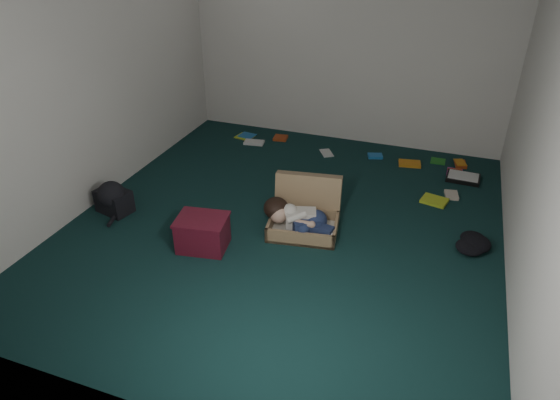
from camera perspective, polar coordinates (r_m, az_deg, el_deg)
The scene contains 12 objects.
floor at distance 4.87m, azimuth 0.60°, elevation -2.73°, with size 4.50×4.50×0.00m, color #0F2C2B.
wall_back at distance 6.40m, azimuth 7.71°, elevation 17.77°, with size 4.50×4.50×0.00m, color white.
wall_front at distance 2.49m, azimuth -16.72°, elevation -3.88°, with size 4.50×4.50×0.00m, color white.
wall_left at distance 5.28m, azimuth -20.85°, elevation 13.51°, with size 4.50×4.50×0.00m, color white.
wall_right at distance 4.14m, azimuth 28.07°, elevation 7.64°, with size 4.50×4.50×0.00m, color white.
suitcase at distance 4.77m, azimuth 2.90°, elevation -1.52°, with size 0.73×0.72×0.47m.
person at distance 4.62m, azimuth 2.08°, elevation -2.07°, with size 0.71×0.34×0.29m.
maroon_bin at distance 4.51m, azimuth -8.83°, elevation -3.73°, with size 0.49×0.42×0.31m.
backpack at distance 5.28m, azimuth -18.45°, elevation -0.03°, with size 0.42×0.34×0.25m, color black, non-canonical shape.
clothing_pile at distance 4.85m, azimuth 20.09°, elevation -4.07°, with size 0.40×0.33×0.13m, color black, non-canonical shape.
paper_tray at distance 6.03m, azimuth 20.20°, elevation 2.42°, with size 0.37×0.29×0.05m.
book_scatter at distance 6.19m, azimuth 10.27°, elevation 4.44°, with size 3.00×1.27×0.02m.
Camera 1 is at (1.35, -3.86, 2.64)m, focal length 32.00 mm.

